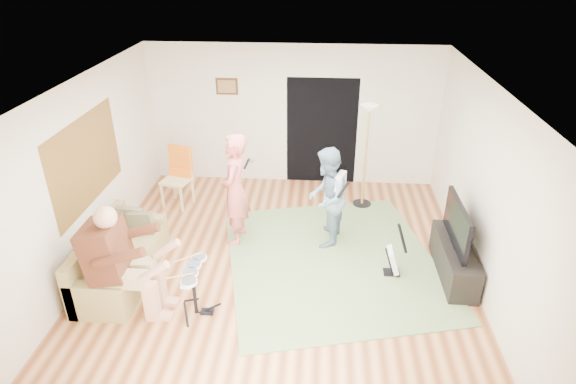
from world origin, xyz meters
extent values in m
plane|color=brown|center=(0.00, 0.00, 0.00)|extent=(6.00, 6.00, 0.00)
plane|color=white|center=(0.00, 0.00, 2.70)|extent=(6.00, 6.00, 0.00)
plane|color=brown|center=(-2.74, 0.20, 1.55)|extent=(0.00, 2.05, 2.05)
plane|color=black|center=(0.55, 2.99, 1.05)|extent=(2.10, 0.00, 2.10)
cube|color=#3F2314|center=(-1.25, 2.99, 1.90)|extent=(0.42, 0.03, 0.32)
cube|color=#65804E|center=(0.77, 0.24, 0.01)|extent=(3.74, 4.00, 0.02)
cube|color=#9C8C4E|center=(-2.20, -0.40, 0.19)|extent=(0.76, 1.52, 0.37)
cube|color=#9C8C4E|center=(-2.52, -0.40, 0.38)|extent=(0.14, 1.87, 0.76)
cube|color=#9C8C4E|center=(-2.20, 0.45, 0.27)|extent=(0.76, 0.18, 0.54)
cube|color=#9C8C4E|center=(-2.20, -1.24, 0.27)|extent=(0.76, 0.18, 0.54)
cube|color=#582A18|center=(-2.05, -1.05, 0.92)|extent=(0.43, 0.56, 0.71)
sphere|color=tan|center=(-1.98, -1.05, 1.39)|extent=(0.28, 0.28, 0.28)
cylinder|color=black|center=(-1.00, -1.05, 0.34)|extent=(0.05, 0.05, 0.64)
cube|color=silver|center=(-1.00, -1.05, 0.65)|extent=(0.12, 0.64, 0.04)
imported|color=#D25D5B|center=(-0.75, 0.72, 0.90)|extent=(0.45, 0.67, 1.81)
imported|color=#6C8A9E|center=(0.66, 0.75, 0.80)|extent=(0.73, 0.87, 1.60)
cube|color=black|center=(1.63, -0.02, 0.02)|extent=(0.23, 0.19, 0.03)
cube|color=white|center=(1.63, -0.02, 0.24)|extent=(0.18, 0.27, 0.36)
cylinder|color=black|center=(1.72, -0.02, 0.61)|extent=(0.19, 0.04, 0.47)
cylinder|color=black|center=(1.33, 2.05, 0.01)|extent=(0.34, 0.34, 0.03)
cylinder|color=#A58647|center=(1.33, 2.05, 0.92)|extent=(0.04, 0.04, 1.79)
cone|color=white|center=(1.33, 2.05, 1.83)|extent=(0.30, 0.30, 0.12)
cube|color=beige|center=(-2.02, 1.79, 0.49)|extent=(0.57, 0.57, 0.04)
cube|color=orange|center=(-2.02, 2.00, 0.85)|extent=(0.44, 0.21, 0.46)
cube|color=black|center=(2.50, 0.03, 0.25)|extent=(0.40, 1.40, 0.50)
cube|color=black|center=(2.45, 0.03, 0.85)|extent=(0.06, 1.15, 0.61)
camera|label=1|loc=(0.55, -5.79, 4.27)|focal=30.00mm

